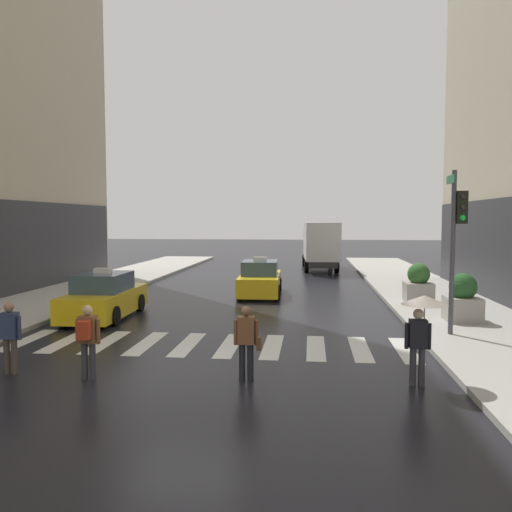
{
  "coord_description": "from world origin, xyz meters",
  "views": [
    {
      "loc": [
        2.84,
        -10.88,
        3.51
      ],
      "look_at": [
        0.8,
        8.0,
        2.16
      ],
      "focal_mm": 35.7,
      "sensor_mm": 36.0,
      "label": 1
    }
  ],
  "objects_px": {
    "pedestrian_with_umbrella": "(422,315)",
    "planter_near_corner": "(463,299)",
    "taxi_lead": "(104,298)",
    "taxi_second": "(260,280)",
    "pedestrian_with_backpack": "(87,336)",
    "traffic_light_pole": "(457,229)",
    "pedestrian_with_handbag": "(247,339)",
    "planter_mid_block": "(418,285)",
    "pedestrian_plain_coat": "(10,333)",
    "box_truck": "(320,244)"
  },
  "relations": [
    {
      "from": "taxi_lead",
      "to": "planter_mid_block",
      "type": "bearing_deg",
      "value": 18.17
    },
    {
      "from": "box_truck",
      "to": "planter_mid_block",
      "type": "bearing_deg",
      "value": -75.35
    },
    {
      "from": "taxi_lead",
      "to": "pedestrian_plain_coat",
      "type": "xyz_separation_m",
      "value": [
        0.57,
        -6.67,
        0.21
      ]
    },
    {
      "from": "traffic_light_pole",
      "to": "pedestrian_with_backpack",
      "type": "relative_size",
      "value": 2.91
    },
    {
      "from": "taxi_second",
      "to": "planter_near_corner",
      "type": "relative_size",
      "value": 2.87
    },
    {
      "from": "taxi_second",
      "to": "box_truck",
      "type": "height_order",
      "value": "box_truck"
    },
    {
      "from": "pedestrian_with_umbrella",
      "to": "planter_near_corner",
      "type": "height_order",
      "value": "pedestrian_with_umbrella"
    },
    {
      "from": "taxi_lead",
      "to": "pedestrian_with_handbag",
      "type": "relative_size",
      "value": 2.77
    },
    {
      "from": "taxi_lead",
      "to": "box_truck",
      "type": "xyz_separation_m",
      "value": [
        8.02,
        18.16,
        1.13
      ]
    },
    {
      "from": "traffic_light_pole",
      "to": "pedestrian_with_handbag",
      "type": "xyz_separation_m",
      "value": [
        -5.59,
        -4.53,
        -2.32
      ]
    },
    {
      "from": "planter_near_corner",
      "to": "pedestrian_with_handbag",
      "type": "bearing_deg",
      "value": -134.24
    },
    {
      "from": "taxi_second",
      "to": "pedestrian_plain_coat",
      "type": "height_order",
      "value": "taxi_second"
    },
    {
      "from": "traffic_light_pole",
      "to": "planter_near_corner",
      "type": "height_order",
      "value": "traffic_light_pole"
    },
    {
      "from": "traffic_light_pole",
      "to": "pedestrian_with_umbrella",
      "type": "xyz_separation_m",
      "value": [
        -1.88,
        -4.48,
        -1.74
      ]
    },
    {
      "from": "pedestrian_with_handbag",
      "to": "planter_mid_block",
      "type": "distance_m",
      "value": 11.94
    },
    {
      "from": "pedestrian_with_umbrella",
      "to": "pedestrian_with_handbag",
      "type": "height_order",
      "value": "pedestrian_with_umbrella"
    },
    {
      "from": "taxi_lead",
      "to": "traffic_light_pole",
      "type": "bearing_deg",
      "value": -10.09
    },
    {
      "from": "taxi_second",
      "to": "planter_near_corner",
      "type": "distance_m",
      "value": 9.56
    },
    {
      "from": "pedestrian_with_umbrella",
      "to": "traffic_light_pole",
      "type": "bearing_deg",
      "value": 67.2
    },
    {
      "from": "planter_mid_block",
      "to": "pedestrian_plain_coat",
      "type": "bearing_deg",
      "value": -136.76
    },
    {
      "from": "taxi_second",
      "to": "pedestrian_with_handbag",
      "type": "height_order",
      "value": "taxi_second"
    },
    {
      "from": "planter_mid_block",
      "to": "pedestrian_with_backpack",
      "type": "bearing_deg",
      "value": -130.75
    },
    {
      "from": "taxi_lead",
      "to": "taxi_second",
      "type": "xyz_separation_m",
      "value": [
        5.02,
        6.07,
        0.0
      ]
    },
    {
      "from": "pedestrian_plain_coat",
      "to": "pedestrian_with_umbrella",
      "type": "bearing_deg",
      "value": 0.82
    },
    {
      "from": "taxi_second",
      "to": "pedestrian_with_backpack",
      "type": "height_order",
      "value": "taxi_second"
    },
    {
      "from": "pedestrian_plain_coat",
      "to": "planter_near_corner",
      "type": "distance_m",
      "value": 13.57
    },
    {
      "from": "pedestrian_with_handbag",
      "to": "planter_mid_block",
      "type": "xyz_separation_m",
      "value": [
        5.77,
        10.45,
        -0.06
      ]
    },
    {
      "from": "traffic_light_pole",
      "to": "pedestrian_plain_coat",
      "type": "bearing_deg",
      "value": -157.3
    },
    {
      "from": "planter_near_corner",
      "to": "pedestrian_with_umbrella",
      "type": "bearing_deg",
      "value": -112.5
    },
    {
      "from": "pedestrian_with_umbrella",
      "to": "planter_mid_block",
      "type": "bearing_deg",
      "value": 78.78
    },
    {
      "from": "taxi_lead",
      "to": "planter_near_corner",
      "type": "xyz_separation_m",
      "value": [
        12.4,
        -0.02,
        0.15
      ]
    },
    {
      "from": "taxi_second",
      "to": "box_truck",
      "type": "relative_size",
      "value": 0.6
    },
    {
      "from": "taxi_second",
      "to": "pedestrian_with_handbag",
      "type": "distance_m",
      "value": 12.7
    },
    {
      "from": "taxi_lead",
      "to": "pedestrian_plain_coat",
      "type": "distance_m",
      "value": 6.69
    },
    {
      "from": "taxi_lead",
      "to": "taxi_second",
      "type": "bearing_deg",
      "value": 50.38
    },
    {
      "from": "traffic_light_pole",
      "to": "pedestrian_with_umbrella",
      "type": "height_order",
      "value": "traffic_light_pole"
    },
    {
      "from": "planter_near_corner",
      "to": "pedestrian_with_backpack",
      "type": "bearing_deg",
      "value": -145.24
    },
    {
      "from": "traffic_light_pole",
      "to": "planter_near_corner",
      "type": "xyz_separation_m",
      "value": [
        0.82,
        2.04,
        -2.38
      ]
    },
    {
      "from": "traffic_light_pole",
      "to": "pedestrian_with_handbag",
      "type": "height_order",
      "value": "traffic_light_pole"
    },
    {
      "from": "taxi_lead",
      "to": "planter_near_corner",
      "type": "relative_size",
      "value": 2.86
    },
    {
      "from": "pedestrian_with_backpack",
      "to": "pedestrian_with_handbag",
      "type": "relative_size",
      "value": 1.0
    },
    {
      "from": "taxi_lead",
      "to": "planter_mid_block",
      "type": "distance_m",
      "value": 12.38
    },
    {
      "from": "box_truck",
      "to": "pedestrian_plain_coat",
      "type": "distance_m",
      "value": 25.94
    },
    {
      "from": "taxi_second",
      "to": "pedestrian_with_handbag",
      "type": "relative_size",
      "value": 2.78
    },
    {
      "from": "traffic_light_pole",
      "to": "planter_near_corner",
      "type": "relative_size",
      "value": 3.0
    },
    {
      "from": "taxi_lead",
      "to": "pedestrian_with_umbrella",
      "type": "xyz_separation_m",
      "value": [
        9.7,
        -6.54,
        0.79
      ]
    },
    {
      "from": "pedestrian_with_umbrella",
      "to": "planter_near_corner",
      "type": "xyz_separation_m",
      "value": [
        2.7,
        6.52,
        -0.64
      ]
    },
    {
      "from": "box_truck",
      "to": "pedestrian_plain_coat",
      "type": "relative_size",
      "value": 4.62
    },
    {
      "from": "traffic_light_pole",
      "to": "pedestrian_with_handbag",
      "type": "distance_m",
      "value": 7.56
    },
    {
      "from": "taxi_second",
      "to": "pedestrian_with_backpack",
      "type": "bearing_deg",
      "value": -101.01
    }
  ]
}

